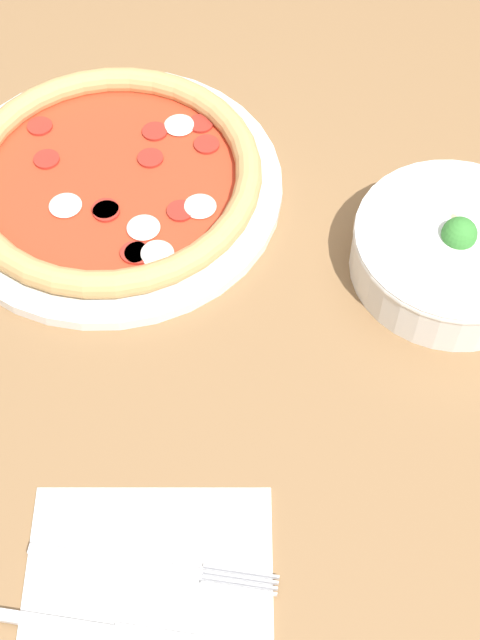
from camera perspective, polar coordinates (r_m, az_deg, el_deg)
ground_plane at (r=1.56m, az=2.08°, el=-11.76°), size 8.00×8.00×0.00m
dining_table at (r=0.99m, az=3.22°, el=2.85°), size 1.20×0.79×0.77m
pizza at (r=0.90m, az=-8.18°, el=9.02°), size 0.34×0.34×0.04m
bowl at (r=0.84m, az=13.60°, el=4.43°), size 0.19×0.19×0.07m
napkin at (r=0.69m, az=-5.95°, el=-17.75°), size 0.20×0.20×0.00m
fork at (r=0.70m, az=-5.82°, el=-15.44°), size 0.02×0.19×0.00m
knife at (r=0.69m, az=-7.07°, el=-19.38°), size 0.03×0.21×0.01m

